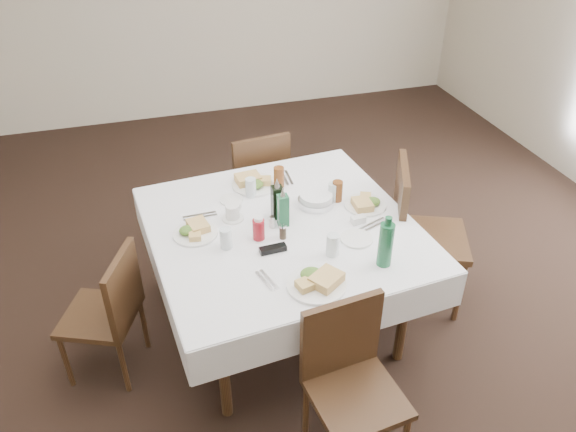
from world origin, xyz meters
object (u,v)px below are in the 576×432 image
object	(u,v)px
coffee_mug	(233,213)
oil_cruet_dark	(277,201)
water_s	(333,245)
ketchup_bottle	(259,228)
dining_table	(283,236)
water_e	(333,192)
water_w	(226,238)
chair_south	(349,374)
chair_east	(416,227)
chair_north	(257,179)
water_n	(251,188)
green_bottle	(386,244)
oil_cruet_green	(283,209)
chair_west	(111,308)
bread_basket	(316,200)

from	to	relation	value
coffee_mug	oil_cruet_dark	bearing A→B (deg)	-12.40
water_s	ketchup_bottle	xyz separation A→B (m)	(-0.34, 0.25, 0.01)
dining_table	water_s	world-z (taller)	water_s
ketchup_bottle	coffee_mug	bearing A→B (deg)	112.73
water_s	water_e	bearing A→B (deg)	68.99
dining_table	water_w	world-z (taller)	water_w
chair_south	water_s	world-z (taller)	water_s
chair_east	water_w	xyz separation A→B (m)	(-1.23, -0.12, 0.25)
chair_north	ketchup_bottle	size ratio (longest dim) A/B	6.22
ketchup_bottle	water_n	bearing A→B (deg)	81.95
green_bottle	oil_cruet_green	bearing A→B (deg)	129.16
water_w	chair_east	bearing A→B (deg)	5.51
chair_west	green_bottle	world-z (taller)	green_bottle
chair_south	ketchup_bottle	distance (m)	0.92
oil_cruet_green	bread_basket	bearing A→B (deg)	30.21
bread_basket	green_bottle	distance (m)	0.67
chair_north	bread_basket	distance (m)	0.88
chair_south	oil_cruet_green	bearing A→B (deg)	93.70
ketchup_bottle	coffee_mug	xyz separation A→B (m)	(-0.10, 0.23, -0.02)
oil_cruet_dark	chair_east	bearing A→B (deg)	-5.53
chair_north	green_bottle	bearing A→B (deg)	-77.53
water_s	ketchup_bottle	bearing A→B (deg)	143.57
oil_cruet_green	green_bottle	world-z (taller)	green_bottle
dining_table	chair_west	world-z (taller)	chair_west
coffee_mug	chair_south	bearing A→B (deg)	-73.05
chair_north	oil_cruet_dark	world-z (taller)	oil_cruet_dark
chair_west	green_bottle	size ratio (longest dim) A/B	2.80
water_w	water_n	bearing A→B (deg)	62.07
water_s	green_bottle	world-z (taller)	green_bottle
chair_north	bread_basket	xyz separation A→B (m)	(0.17, -0.81, 0.28)
chair_south	water_e	xyz separation A→B (m)	(0.31, 1.08, 0.32)
water_e	oil_cruet_dark	size ratio (longest dim) A/B	0.46
ketchup_bottle	green_bottle	xyz separation A→B (m)	(0.57, -0.40, 0.06)
dining_table	water_e	xyz separation A→B (m)	(0.37, 0.17, 0.13)
chair_east	coffee_mug	size ratio (longest dim) A/B	7.67
chair_south	bread_basket	world-z (taller)	chair_south
green_bottle	ketchup_bottle	bearing A→B (deg)	144.64
coffee_mug	water_w	bearing A→B (deg)	-109.51
chair_north	chair_south	xyz separation A→B (m)	(-0.02, -1.88, -0.02)
oil_cruet_dark	chair_south	bearing A→B (deg)	-86.04
water_s	water_n	bearing A→B (deg)	111.67
chair_east	bread_basket	bearing A→B (deg)	166.76
water_n	water_w	xyz separation A→B (m)	(-0.25, -0.48, -0.00)
chair_north	chair_east	size ratio (longest dim) A/B	0.90
oil_cruet_dark	green_bottle	bearing A→B (deg)	-54.52
chair_west	ketchup_bottle	distance (m)	0.92
water_s	bread_basket	distance (m)	0.49
chair_north	oil_cruet_dark	distance (m)	0.95
water_w	coffee_mug	world-z (taller)	water_w
water_e	chair_north	bearing A→B (deg)	109.77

